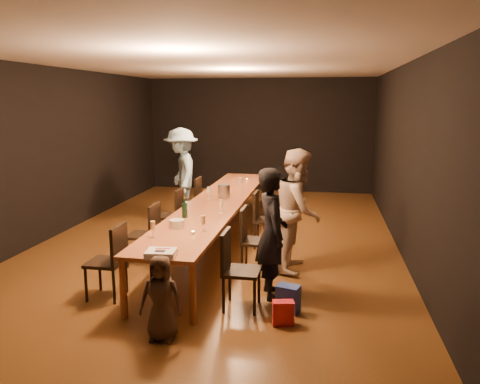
% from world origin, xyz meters
% --- Properties ---
extents(ground, '(10.00, 10.00, 0.00)m').
position_xyz_m(ground, '(0.00, 0.00, 0.00)').
color(ground, '#432510').
rests_on(ground, ground).
extents(room_shell, '(6.04, 10.04, 3.02)m').
position_xyz_m(room_shell, '(0.00, 0.00, 2.08)').
color(room_shell, black).
rests_on(room_shell, ground).
extents(table, '(0.90, 6.00, 0.75)m').
position_xyz_m(table, '(0.00, 0.00, 0.70)').
color(table, brown).
rests_on(table, ground).
extents(chair_right_0, '(0.42, 0.42, 0.93)m').
position_xyz_m(chair_right_0, '(0.85, -2.40, 0.47)').
color(chair_right_0, black).
rests_on(chair_right_0, ground).
extents(chair_right_1, '(0.42, 0.42, 0.93)m').
position_xyz_m(chair_right_1, '(0.85, -1.20, 0.47)').
color(chair_right_1, black).
rests_on(chair_right_1, ground).
extents(chair_right_2, '(0.42, 0.42, 0.93)m').
position_xyz_m(chair_right_2, '(0.85, 0.00, 0.47)').
color(chair_right_2, black).
rests_on(chair_right_2, ground).
extents(chair_right_3, '(0.42, 0.42, 0.93)m').
position_xyz_m(chair_right_3, '(0.85, 1.20, 0.47)').
color(chair_right_3, black).
rests_on(chair_right_3, ground).
extents(chair_left_0, '(0.42, 0.42, 0.93)m').
position_xyz_m(chair_left_0, '(-0.85, -2.40, 0.47)').
color(chair_left_0, black).
rests_on(chair_left_0, ground).
extents(chair_left_1, '(0.42, 0.42, 0.93)m').
position_xyz_m(chair_left_1, '(-0.85, -1.20, 0.47)').
color(chair_left_1, black).
rests_on(chair_left_1, ground).
extents(chair_left_2, '(0.42, 0.42, 0.93)m').
position_xyz_m(chair_left_2, '(-0.85, 0.00, 0.47)').
color(chair_left_2, black).
rests_on(chair_left_2, ground).
extents(chair_left_3, '(0.42, 0.42, 0.93)m').
position_xyz_m(chair_left_3, '(-0.85, 1.20, 0.47)').
color(chair_left_3, black).
rests_on(chair_left_3, ground).
extents(woman_birthday, '(0.55, 0.68, 1.62)m').
position_xyz_m(woman_birthday, '(1.15, -1.98, 0.81)').
color(woman_birthday, black).
rests_on(woman_birthday, ground).
extents(woman_tan, '(0.73, 0.91, 1.75)m').
position_xyz_m(woman_tan, '(1.41, -0.96, 0.88)').
color(woman_tan, beige).
rests_on(woman_tan, ground).
extents(man_blue, '(1.14, 1.39, 1.87)m').
position_xyz_m(man_blue, '(-1.15, 1.70, 0.93)').
color(man_blue, '#8CB9D8').
rests_on(man_blue, ground).
extents(child, '(0.46, 0.32, 0.89)m').
position_xyz_m(child, '(0.17, -3.26, 0.44)').
color(child, '#402F24').
rests_on(child, ground).
extents(gift_bag_red, '(0.25, 0.17, 0.27)m').
position_xyz_m(gift_bag_red, '(1.37, -2.74, 0.14)').
color(gift_bag_red, red).
rests_on(gift_bag_red, ground).
extents(gift_bag_blue, '(0.29, 0.23, 0.32)m').
position_xyz_m(gift_bag_blue, '(1.40, -2.42, 0.16)').
color(gift_bag_blue, '#243D9F').
rests_on(gift_bag_blue, ground).
extents(birthday_cake, '(0.34, 0.28, 0.07)m').
position_xyz_m(birthday_cake, '(0.05, -2.90, 0.79)').
color(birthday_cake, white).
rests_on(birthday_cake, table).
extents(plate_stack, '(0.23, 0.23, 0.11)m').
position_xyz_m(plate_stack, '(-0.14, -1.75, 0.81)').
color(plate_stack, silver).
rests_on(plate_stack, table).
extents(champagne_bottle, '(0.09, 0.09, 0.32)m').
position_xyz_m(champagne_bottle, '(-0.20, -1.19, 0.91)').
color(champagne_bottle, black).
rests_on(champagne_bottle, table).
extents(ice_bucket, '(0.28, 0.28, 0.23)m').
position_xyz_m(ice_bucket, '(0.06, 0.29, 0.87)').
color(ice_bucket, '#AEAFB3').
rests_on(ice_bucket, table).
extents(wineglass_0, '(0.06, 0.06, 0.21)m').
position_xyz_m(wineglass_0, '(-0.29, -2.22, 0.85)').
color(wineglass_0, beige).
rests_on(wineglass_0, table).
extents(wineglass_1, '(0.06, 0.06, 0.21)m').
position_xyz_m(wineglass_1, '(0.24, -1.84, 0.85)').
color(wineglass_1, beige).
rests_on(wineglass_1, table).
extents(wineglass_2, '(0.06, 0.06, 0.21)m').
position_xyz_m(wineglass_2, '(-0.20, -1.07, 0.85)').
color(wineglass_2, silver).
rests_on(wineglass_2, table).
extents(wineglass_3, '(0.06, 0.06, 0.21)m').
position_xyz_m(wineglass_3, '(0.26, -0.83, 0.85)').
color(wineglass_3, beige).
rests_on(wineglass_3, table).
extents(wineglass_4, '(0.06, 0.06, 0.21)m').
position_xyz_m(wineglass_4, '(-0.18, 0.15, 0.85)').
color(wineglass_4, silver).
rests_on(wineglass_4, table).
extents(wineglass_5, '(0.06, 0.06, 0.21)m').
position_xyz_m(wineglass_5, '(0.17, 1.23, 0.85)').
color(wineglass_5, silver).
rests_on(wineglass_5, table).
extents(tealight_near, '(0.05, 0.05, 0.03)m').
position_xyz_m(tealight_near, '(0.15, -1.99, 0.77)').
color(tealight_near, '#B2B7B2').
rests_on(tealight_near, table).
extents(tealight_mid, '(0.05, 0.05, 0.03)m').
position_xyz_m(tealight_mid, '(0.15, -0.37, 0.77)').
color(tealight_mid, '#B2B7B2').
rests_on(tealight_mid, table).
extents(tealight_far, '(0.05, 0.05, 0.03)m').
position_xyz_m(tealight_far, '(0.15, 2.15, 0.77)').
color(tealight_far, '#B2B7B2').
rests_on(tealight_far, table).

